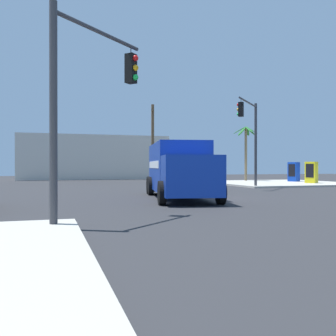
# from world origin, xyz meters

# --- Properties ---
(ground_plane) EXTENTS (100.00, 100.00, 0.00)m
(ground_plane) POSITION_xyz_m (0.00, 0.00, 0.00)
(ground_plane) COLOR #2B2B2D
(sidewalk_corner_far) EXTENTS (11.61, 11.61, 0.14)m
(sidewalk_corner_far) POSITION_xyz_m (12.57, 12.57, 0.07)
(sidewalk_corner_far) COLOR #B2ADA0
(sidewalk_corner_far) RESTS_ON ground
(delivery_truck) EXTENTS (4.05, 8.40, 2.77)m
(delivery_truck) POSITION_xyz_m (-1.19, 0.46, 1.45)
(delivery_truck) COLOR #1438AD
(delivery_truck) RESTS_ON ground
(traffic_light_primary) EXTENTS (3.16, 3.25, 6.16)m
(traffic_light_primary) POSITION_xyz_m (6.46, 6.76, 4.20)
(traffic_light_primary) COLOR #38383D
(traffic_light_primary) RESTS_ON sidewalk_corner_far
(traffic_light_secondary) EXTENTS (2.87, 2.62, 5.62)m
(traffic_light_secondary) POSITION_xyz_m (-6.45, -6.80, 3.82)
(traffic_light_secondary) COLOR #38383D
(traffic_light_secondary) RESTS_ON sidewalk_corner_near
(vending_machine_red) EXTENTS (1.10, 1.16, 1.85)m
(vending_machine_red) POSITION_xyz_m (14.47, 10.39, 1.07)
(vending_machine_red) COLOR yellow
(vending_machine_red) RESTS_ON sidewalk_corner_far
(vending_machine_blue) EXTENTS (1.06, 1.14, 1.85)m
(vending_machine_blue) POSITION_xyz_m (15.13, 13.82, 1.07)
(vending_machine_blue) COLOR #0F38B2
(vending_machine_blue) RESTS_ON sidewalk_corner_far
(palm_tree_far) EXTENTS (2.41, 2.52, 5.54)m
(palm_tree_far) POSITION_xyz_m (11.87, 17.24, 3.91)
(palm_tree_far) COLOR #7A6647
(palm_tree_far) RESTS_ON sidewalk_corner_far
(utility_pole) EXTENTS (0.84, 2.12, 7.96)m
(utility_pole) POSITION_xyz_m (2.91, 20.50, 4.12)
(utility_pole) COLOR brown
(utility_pole) RESTS_ON ground
(building_backdrop) EXTENTS (17.95, 6.00, 5.35)m
(building_backdrop) POSITION_xyz_m (-1.92, 30.92, 2.68)
(building_backdrop) COLOR beige
(building_backdrop) RESTS_ON ground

